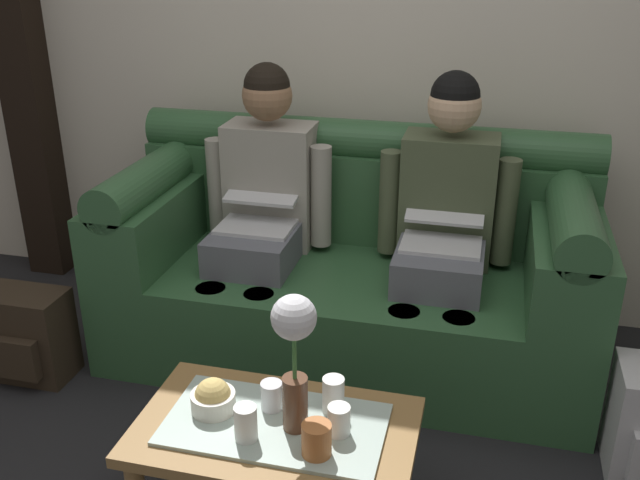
# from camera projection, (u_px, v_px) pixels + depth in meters

# --- Properties ---
(couch) EXTENTS (1.99, 0.88, 0.96)m
(couch) POSITION_uv_depth(u_px,v_px,m) (350.00, 269.00, 3.05)
(couch) COLOR #2D5633
(couch) RESTS_ON ground_plane
(person_left) EXTENTS (0.56, 0.67, 1.22)m
(person_left) POSITION_uv_depth(u_px,v_px,m) (263.00, 200.00, 3.02)
(person_left) COLOR #595B66
(person_left) RESTS_ON ground_plane
(person_right) EXTENTS (0.56, 0.67, 1.22)m
(person_right) POSITION_uv_depth(u_px,v_px,m) (445.00, 216.00, 2.85)
(person_right) COLOR #595B66
(person_right) RESTS_ON ground_plane
(coffee_table) EXTENTS (0.83, 0.49, 0.38)m
(coffee_table) POSITION_uv_depth(u_px,v_px,m) (276.00, 440.00, 2.10)
(coffee_table) COLOR olive
(coffee_table) RESTS_ON ground_plane
(flower_vase) EXTENTS (0.13, 0.13, 0.43)m
(flower_vase) POSITION_uv_depth(u_px,v_px,m) (294.00, 345.00, 1.95)
(flower_vase) COLOR brown
(flower_vase) RESTS_ON coffee_table
(snack_bowl) EXTENTS (0.13, 0.13, 0.11)m
(snack_bowl) POSITION_uv_depth(u_px,v_px,m) (213.00, 398.00, 2.12)
(snack_bowl) COLOR silver
(snack_bowl) RESTS_ON coffee_table
(cup_near_left) EXTENTS (0.07, 0.07, 0.09)m
(cup_near_left) POSITION_uv_depth(u_px,v_px,m) (339.00, 420.00, 2.02)
(cup_near_left) COLOR white
(cup_near_left) RESTS_ON coffee_table
(cup_near_right) EXTENTS (0.07, 0.07, 0.09)m
(cup_near_right) POSITION_uv_depth(u_px,v_px,m) (272.00, 396.00, 2.13)
(cup_near_right) COLOR silver
(cup_near_right) RESTS_ON coffee_table
(cup_far_center) EXTENTS (0.07, 0.07, 0.11)m
(cup_far_center) POSITION_uv_depth(u_px,v_px,m) (245.00, 424.00, 1.99)
(cup_far_center) COLOR white
(cup_far_center) RESTS_ON coffee_table
(cup_far_left) EXTENTS (0.07, 0.07, 0.11)m
(cup_far_left) POSITION_uv_depth(u_px,v_px,m) (333.00, 395.00, 2.11)
(cup_far_left) COLOR white
(cup_far_left) RESTS_ON coffee_table
(cup_far_right) EXTENTS (0.08, 0.08, 0.10)m
(cup_far_right) POSITION_uv_depth(u_px,v_px,m) (317.00, 439.00, 1.94)
(cup_far_right) COLOR #B26633
(cup_far_right) RESTS_ON coffee_table
(backpack_left) EXTENTS (0.35, 0.25, 0.38)m
(backpack_left) POSITION_uv_depth(u_px,v_px,m) (26.00, 336.00, 2.90)
(backpack_left) COLOR #2D2319
(backpack_left) RESTS_ON ground_plane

